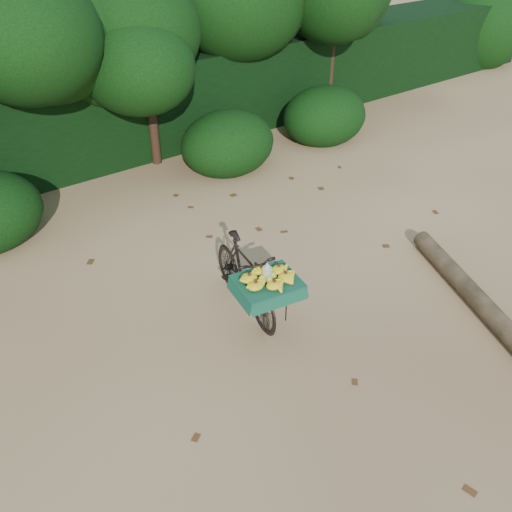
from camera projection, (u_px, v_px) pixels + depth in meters
ground at (320, 311)px, 7.00m from camera, size 80.00×80.00×0.00m
vendor_bicycle at (246, 277)px, 6.76m from camera, size 0.87×1.80×1.00m
fallen_log at (487, 310)px, 6.84m from camera, size 1.58×3.28×0.25m
hedge_backdrop at (107, 111)px, 10.67m from camera, size 26.00×1.80×1.80m
tree_row at (81, 68)px, 9.20m from camera, size 14.50×2.00×4.00m
bush_clumps at (182, 159)px, 9.84m from camera, size 8.80×1.70×0.90m
leaf_litter at (288, 287)px, 7.43m from camera, size 7.00×7.30×0.01m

